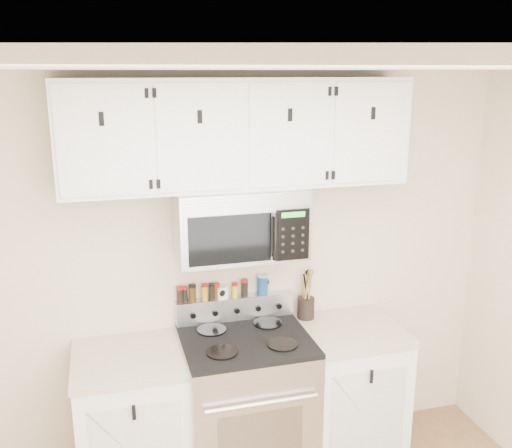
# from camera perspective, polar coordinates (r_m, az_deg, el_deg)

# --- Properties ---
(back_wall) EXTENTS (3.50, 0.01, 2.50)m
(back_wall) POSITION_cam_1_polar(r_m,az_deg,el_deg) (3.65, -2.28, -4.90)
(back_wall) COLOR beige
(back_wall) RESTS_ON floor
(ceiling) EXTENTS (3.50, 3.50, 0.01)m
(ceiling) POSITION_cam_1_polar(r_m,az_deg,el_deg) (1.77, 10.77, 14.82)
(ceiling) COLOR white
(ceiling) RESTS_ON back_wall
(range) EXTENTS (0.76, 0.65, 1.10)m
(range) POSITION_cam_1_polar(r_m,az_deg,el_deg) (3.71, -0.97, -17.70)
(range) COLOR #B7B7BA
(range) RESTS_ON floor
(base_cabinet_left) EXTENTS (0.64, 0.62, 0.92)m
(base_cabinet_left) POSITION_cam_1_polar(r_m,az_deg,el_deg) (3.66, -12.19, -19.04)
(base_cabinet_left) COLOR white
(base_cabinet_left) RESTS_ON floor
(base_cabinet_right) EXTENTS (0.64, 0.62, 0.92)m
(base_cabinet_right) POSITION_cam_1_polar(r_m,az_deg,el_deg) (3.94, 9.11, -16.19)
(base_cabinet_right) COLOR white
(base_cabinet_right) RESTS_ON floor
(microwave) EXTENTS (0.76, 0.44, 0.42)m
(microwave) POSITION_cam_1_polar(r_m,az_deg,el_deg) (3.36, -1.59, 0.13)
(microwave) COLOR #9E9EA3
(microwave) RESTS_ON back_wall
(upper_cabinets) EXTENTS (2.00, 0.35, 0.62)m
(upper_cabinets) POSITION_cam_1_polar(r_m,az_deg,el_deg) (3.29, -1.77, 9.04)
(upper_cabinets) COLOR white
(upper_cabinets) RESTS_ON back_wall
(utensil_crock) EXTENTS (0.11, 0.11, 0.33)m
(utensil_crock) POSITION_cam_1_polar(r_m,az_deg,el_deg) (3.79, 5.01, -8.19)
(utensil_crock) COLOR black
(utensil_crock) RESTS_ON base_cabinet_right
(kitchen_timer) EXTENTS (0.08, 0.08, 0.08)m
(kitchen_timer) POSITION_cam_1_polar(r_m,az_deg,el_deg) (3.64, -3.49, -6.84)
(kitchen_timer) COLOR white
(kitchen_timer) RESTS_ON range
(salt_canister) EXTENTS (0.07, 0.07, 0.13)m
(salt_canister) POSITION_cam_1_polar(r_m,az_deg,el_deg) (3.69, 0.67, -6.07)
(salt_canister) COLOR navy
(salt_canister) RESTS_ON range
(spice_jar_0) EXTENTS (0.04, 0.04, 0.10)m
(spice_jar_0) POSITION_cam_1_polar(r_m,az_deg,el_deg) (3.59, -7.62, -7.01)
(spice_jar_0) COLOR black
(spice_jar_0) RESTS_ON range
(spice_jar_1) EXTENTS (0.03, 0.03, 0.10)m
(spice_jar_1) POSITION_cam_1_polar(r_m,az_deg,el_deg) (3.60, -7.12, -6.98)
(spice_jar_1) COLOR black
(spice_jar_1) RESTS_ON range
(spice_jar_2) EXTENTS (0.05, 0.05, 0.11)m
(spice_jar_2) POSITION_cam_1_polar(r_m,az_deg,el_deg) (3.60, -6.36, -6.86)
(spice_jar_2) COLOR #402A0F
(spice_jar_2) RESTS_ON range
(spice_jar_3) EXTENTS (0.04, 0.04, 0.11)m
(spice_jar_3) POSITION_cam_1_polar(r_m,az_deg,el_deg) (3.61, -5.16, -6.78)
(spice_jar_3) COLOR orange
(spice_jar_3) RESTS_ON range
(spice_jar_4) EXTENTS (0.04, 0.04, 0.10)m
(spice_jar_4) POSITION_cam_1_polar(r_m,az_deg,el_deg) (3.62, -4.42, -6.73)
(spice_jar_4) COLOR black
(spice_jar_4) RESTS_ON range
(spice_jar_5) EXTENTS (0.04, 0.04, 0.10)m
(spice_jar_5) POSITION_cam_1_polar(r_m,az_deg,el_deg) (3.63, -3.97, -6.69)
(spice_jar_5) COLOR #422D0F
(spice_jar_5) RESTS_ON range
(spice_jar_6) EXTENTS (0.04, 0.04, 0.09)m
(spice_jar_6) POSITION_cam_1_polar(r_m,az_deg,el_deg) (3.65, -2.13, -6.60)
(spice_jar_6) COLOR yellow
(spice_jar_6) RESTS_ON range
(spice_jar_7) EXTENTS (0.05, 0.05, 0.11)m
(spice_jar_7) POSITION_cam_1_polar(r_m,az_deg,el_deg) (3.66, -1.15, -6.37)
(spice_jar_7) COLOR black
(spice_jar_7) RESTS_ON range
(spice_jar_8) EXTENTS (0.05, 0.05, 0.09)m
(spice_jar_8) POSITION_cam_1_polar(r_m,az_deg,el_deg) (3.69, 0.58, -6.33)
(spice_jar_8) COLOR #3B1C0E
(spice_jar_8) RESTS_ON range
(spice_jar_9) EXTENTS (0.04, 0.04, 0.09)m
(spice_jar_9) POSITION_cam_1_polar(r_m,az_deg,el_deg) (3.70, 1.00, -6.33)
(spice_jar_9) COLOR yellow
(spice_jar_9) RESTS_ON range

